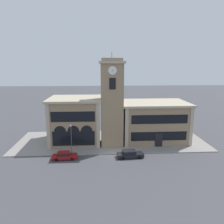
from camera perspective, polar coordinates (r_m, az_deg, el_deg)
name	(u,v)px	position (r m, az deg, el deg)	size (l,w,h in m)	color
ground_plane	(114,155)	(42.38, 0.41, -11.08)	(300.00, 300.00, 0.00)	#424247
sidewalk_kerb	(111,141)	(49.51, -0.18, -7.54)	(41.37, 15.36, 0.15)	gray
clock_tower	(112,103)	(45.33, -0.05, 2.42)	(5.21, 5.21, 19.30)	#937A5B
town_hall_left_wing	(76,120)	(48.99, -9.45, -1.98)	(11.30, 10.61, 9.82)	#937A5B
town_hall_right_wing	(153,121)	(50.36, 10.77, -2.29)	(14.83, 10.61, 8.73)	#937A5B
parked_car_near	(64,155)	(41.22, -12.38, -11.02)	(4.59, 2.09, 1.32)	maroon
parked_car_mid	(130,154)	(41.08, 4.69, -10.82)	(4.93, 2.16, 1.37)	black
street_lamp	(71,135)	(41.76, -10.61, -5.89)	(0.36, 0.36, 5.77)	#4C4C51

